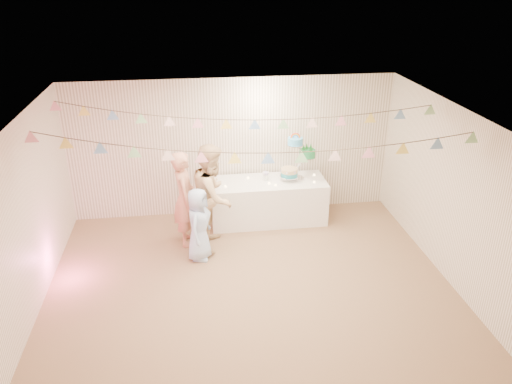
{
  "coord_description": "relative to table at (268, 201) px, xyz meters",
  "views": [
    {
      "loc": [
        -0.78,
        -6.24,
        4.41
      ],
      "look_at": [
        0.2,
        0.8,
        1.15
      ],
      "focal_mm": 35.0,
      "sensor_mm": 36.0,
      "label": 1
    }
  ],
  "objects": [
    {
      "name": "tealight_2",
      "position": [
        0.1,
        -0.22,
        0.41
      ],
      "size": [
        0.04,
        0.04,
        0.03
      ],
      "primitive_type": "cylinder",
      "color": "#FFD88C",
      "rests_on": "table"
    },
    {
      "name": "front_wall",
      "position": [
        -0.59,
        -4.52,
        0.9
      ],
      "size": [
        6.0,
        6.0,
        0.0
      ],
      "primitive_type": "plane",
      "color": "white",
      "rests_on": "ground"
    },
    {
      "name": "tealight_4",
      "position": [
        0.82,
        -0.18,
        0.41
      ],
      "size": [
        0.04,
        0.04,
        0.03
      ],
      "primitive_type": "cylinder",
      "color": "#FFD88C",
      "rests_on": "table"
    },
    {
      "name": "cake_top_tier",
      "position": [
        0.49,
        0.02,
        0.98
      ],
      "size": [
        0.25,
        0.25,
        0.19
      ],
      "primitive_type": null,
      "color": "#46A6DE",
      "rests_on": "cake_stand"
    },
    {
      "name": "cake_stand",
      "position": [
        0.55,
        0.05,
        0.77
      ],
      "size": [
        0.74,
        0.44,
        0.83
      ],
      "primitive_type": null,
      "color": "silver",
      "rests_on": "table"
    },
    {
      "name": "tealight_5",
      "position": [
        0.9,
        0.15,
        0.41
      ],
      "size": [
        0.04,
        0.04,
        0.03
      ],
      "primitive_type": "cylinder",
      "color": "#FFD88C",
      "rests_on": "table"
    },
    {
      "name": "person_adult_b",
      "position": [
        -1.05,
        -0.74,
        0.51
      ],
      "size": [
        0.9,
        1.03,
        1.8
      ],
      "primitive_type": "imported",
      "rotation": [
        0.0,
        0.0,
        1.29
      ],
      "color": "tan",
      "rests_on": "floor"
    },
    {
      "name": "tealight_0",
      "position": [
        -0.8,
        -0.15,
        0.41
      ],
      "size": [
        0.04,
        0.04,
        0.03
      ],
      "primitive_type": "cylinder",
      "color": "#FFD88C",
      "rests_on": "table"
    },
    {
      "name": "left_wall",
      "position": [
        -3.59,
        -2.02,
        0.9
      ],
      "size": [
        5.0,
        5.0,
        0.0
      ],
      "primitive_type": "plane",
      "color": "white",
      "rests_on": "ground"
    },
    {
      "name": "person_adult_a",
      "position": [
        -1.52,
        -0.63,
        0.44
      ],
      "size": [
        0.42,
        0.62,
        1.66
      ],
      "primitive_type": "imported",
      "rotation": [
        0.0,
        0.0,
        1.61
      ],
      "color": "tan",
      "rests_on": "floor"
    },
    {
      "name": "posy",
      "position": [
        -0.04,
        0.05,
        0.44
      ],
      "size": [
        0.15,
        0.15,
        0.18
      ],
      "primitive_type": null,
      "color": "white",
      "rests_on": "table"
    },
    {
      "name": "table",
      "position": [
        0.0,
        0.0,
        0.0
      ],
      "size": [
        2.11,
        0.84,
        0.79
      ],
      "primitive_type": "cube",
      "color": "white",
      "rests_on": "floor"
    },
    {
      "name": "floor",
      "position": [
        -0.59,
        -2.02,
        -0.4
      ],
      "size": [
        6.0,
        6.0,
        0.0
      ],
      "primitive_type": "plane",
      "color": "#826146",
      "rests_on": "ground"
    },
    {
      "name": "tealight_6",
      "position": [
        -0.0,
        -0.13,
        0.41
      ],
      "size": [
        0.04,
        0.04,
        0.03
      ],
      "primitive_type": "cylinder",
      "color": "#FFD88C",
      "rests_on": "table"
    },
    {
      "name": "back_wall",
      "position": [
        -0.59,
        0.48,
        0.9
      ],
      "size": [
        6.0,
        6.0,
        0.0
      ],
      "primitive_type": "plane",
      "color": "white",
      "rests_on": "ground"
    },
    {
      "name": "cake_bottom",
      "position": [
        0.4,
        -0.01,
        0.44
      ],
      "size": [
        0.31,
        0.31,
        0.15
      ],
      "primitive_type": null,
      "color": "teal",
      "rests_on": "cake_stand"
    },
    {
      "name": "tealight_1",
      "position": [
        -0.35,
        0.18,
        0.41
      ],
      "size": [
        0.04,
        0.04,
        0.03
      ],
      "primitive_type": "cylinder",
      "color": "#FFD88C",
      "rests_on": "table"
    },
    {
      "name": "ceiling",
      "position": [
        -0.59,
        -2.02,
        2.2
      ],
      "size": [
        6.0,
        6.0,
        0.0
      ],
      "primitive_type": "plane",
      "color": "silver",
      "rests_on": "ground"
    },
    {
      "name": "right_wall",
      "position": [
        2.41,
        -2.02,
        0.9
      ],
      "size": [
        5.0,
        5.0,
        0.0
      ],
      "primitive_type": "plane",
      "color": "white",
      "rests_on": "ground"
    },
    {
      "name": "tealight_3",
      "position": [
        0.35,
        0.22,
        0.41
      ],
      "size": [
        0.04,
        0.04,
        0.03
      ],
      "primitive_type": "cylinder",
      "color": "#FFD88C",
      "rests_on": "table"
    },
    {
      "name": "bunting_front",
      "position": [
        -0.59,
        -2.22,
        1.92
      ],
      "size": [
        5.6,
        0.9,
        0.36
      ],
      "primitive_type": null,
      "color": "#72A5E5",
      "rests_on": "ceiling"
    },
    {
      "name": "bunting_back",
      "position": [
        -0.59,
        -0.92,
        1.95
      ],
      "size": [
        5.6,
        1.1,
        0.4
      ],
      "primitive_type": null,
      "color": "pink",
      "rests_on": "ceiling"
    },
    {
      "name": "person_child",
      "position": [
        -1.31,
        -1.16,
        0.22
      ],
      "size": [
        0.57,
        0.7,
        1.23
      ],
      "primitive_type": "imported",
      "rotation": [
        0.0,
        0.0,
        1.23
      ],
      "color": "#B2CFFD",
      "rests_on": "floor"
    },
    {
      "name": "platter",
      "position": [
        -0.6,
        -0.05,
        0.36
      ],
      "size": [
        0.31,
        0.31,
        0.02
      ],
      "primitive_type": "cylinder",
      "color": "white",
      "rests_on": "table"
    },
    {
      "name": "cake_middle",
      "position": [
        0.73,
        0.14,
        0.71
      ],
      "size": [
        0.27,
        0.27,
        0.22
      ],
      "primitive_type": null,
      "color": "#1C8444",
      "rests_on": "cake_stand"
    }
  ]
}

